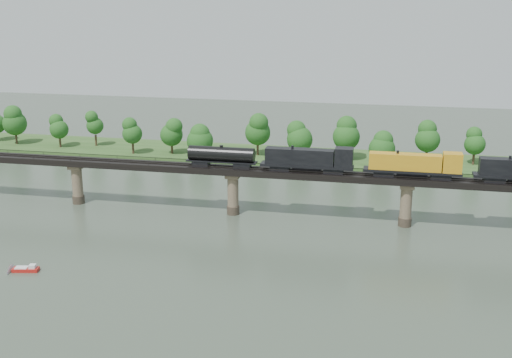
# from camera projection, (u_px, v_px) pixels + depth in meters

# --- Properties ---
(ground) EXTENTS (400.00, 400.00, 0.00)m
(ground) POSITION_uv_depth(u_px,v_px,m) (196.00, 263.00, 124.93)
(ground) COLOR #354234
(ground) RESTS_ON ground
(far_bank) EXTENTS (300.00, 24.00, 1.60)m
(far_bank) POSITION_uv_depth(u_px,v_px,m) (275.00, 156.00, 204.66)
(far_bank) COLOR #2E5120
(far_bank) RESTS_ON ground
(bridge) EXTENTS (236.00, 30.00, 11.50)m
(bridge) POSITION_uv_depth(u_px,v_px,m) (233.00, 192.00, 151.65)
(bridge) COLOR #473A2D
(bridge) RESTS_ON ground
(bridge_superstructure) EXTENTS (220.00, 4.90, 0.75)m
(bridge_superstructure) POSITION_uv_depth(u_px,v_px,m) (233.00, 166.00, 149.91)
(bridge_superstructure) COLOR black
(bridge_superstructure) RESTS_ON bridge
(far_treeline) EXTENTS (289.06, 17.54, 13.60)m
(far_treeline) POSITION_uv_depth(u_px,v_px,m) (246.00, 134.00, 199.88)
(far_treeline) COLOR #382619
(far_treeline) RESTS_ON far_bank
(freight_train) EXTENTS (85.94, 3.35, 5.92)m
(freight_train) POSITION_uv_depth(u_px,v_px,m) (377.00, 163.00, 142.59)
(freight_train) COLOR black
(freight_train) RESTS_ON bridge
(motorboat) EXTENTS (5.06, 2.61, 1.35)m
(motorboat) POSITION_uv_depth(u_px,v_px,m) (26.00, 269.00, 121.10)
(motorboat) COLOR #B01914
(motorboat) RESTS_ON ground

